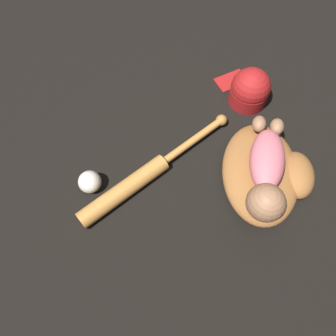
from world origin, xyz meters
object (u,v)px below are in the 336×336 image
(baseball_bat, at_px, (139,179))
(baseball_cap, at_px, (249,89))
(baseball, at_px, (89,181))
(baby_figure, at_px, (266,172))
(baseball_glove, at_px, (265,172))

(baseball_bat, height_order, baseball_cap, baseball_cap)
(baseball_bat, bearing_deg, baseball_cap, 160.56)
(baseball_bat, xyz_separation_m, baseball_cap, (-0.48, 0.17, 0.03))
(baseball, height_order, baseball_cap, baseball_cap)
(baseball_cap, bearing_deg, baseball, -27.66)
(baseball_bat, relative_size, baseball, 7.88)
(baseball_bat, relative_size, baseball_cap, 2.56)
(baby_figure, distance_m, baseball_bat, 0.39)
(baseball_bat, xyz_separation_m, baseball, (0.09, -0.13, 0.01))
(baseball_glove, height_order, baseball, baseball_glove)
(baby_figure, bearing_deg, baseball_glove, 176.78)
(baseball_bat, bearing_deg, baby_figure, 114.07)
(baseball_glove, height_order, baseball_bat, baseball_glove)
(baseball_bat, bearing_deg, baseball, -55.97)
(baseball, bearing_deg, baseball_cap, 152.34)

